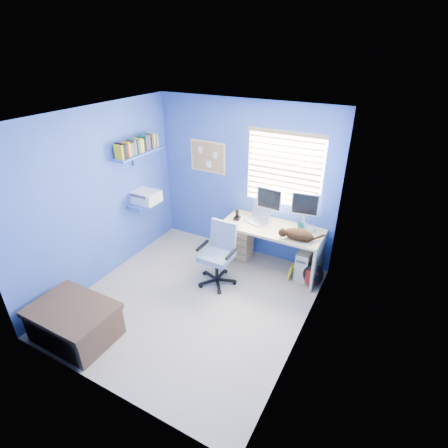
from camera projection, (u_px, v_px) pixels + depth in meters
The scene contains 23 objects.
floor at pixel (193, 301), 4.88m from camera, with size 3.00×3.20×0.00m, color #B0A08F.
ceiling at pixel (183, 117), 3.71m from camera, with size 3.00×3.20×0.00m, color white.
wall_back at pixel (244, 181), 5.54m from camera, with size 3.00×0.01×2.50m, color #2F59B2.
wall_front at pixel (87, 296), 3.05m from camera, with size 3.00×0.01×2.50m, color #2F59B2.
wall_left at pixel (99, 198), 4.92m from camera, with size 0.01×3.20×2.50m, color #2F59B2.
wall_right at pixel (308, 253), 3.66m from camera, with size 0.01×3.20×2.50m, color #2F59B2.
desk at pixel (271, 248), 5.41m from camera, with size 1.52×0.65×0.74m, color tan.
laptop at pixel (256, 215), 5.34m from camera, with size 0.33×0.26×0.22m, color silver.
monitor_left at pixel (269, 204), 5.31m from camera, with size 0.40×0.12×0.54m, color silver.
monitor_right at pixel (305, 210), 5.14m from camera, with size 0.40×0.12×0.54m, color silver.
phone at pixel (237, 214), 5.43m from camera, with size 0.09×0.11×0.17m, color black.
mug at pixel (300, 227), 5.14m from camera, with size 0.10×0.09×0.10m, color #186355.
cd_spindle at pixel (312, 229), 5.11m from camera, with size 0.13×0.13×0.07m, color silver.
cat at pixel (299, 235), 4.88m from camera, with size 0.43×0.22×0.15m, color black.
tower_pc at pixel (305, 262), 5.33m from camera, with size 0.19×0.44×0.45m, color beige.
drawer_boxes at pixel (241, 242), 5.76m from camera, with size 0.35×0.28×0.54m, color tan.
yellow_book at pixel (291, 272), 5.28m from camera, with size 0.03×0.17×0.24m, color yellow.
backpack at pixel (313, 274), 5.13m from camera, with size 0.30×0.23×0.35m, color black.
bed_corner at pixel (75, 322), 4.19m from camera, with size 0.94×0.67×0.45m, color #503423.
office_chair at pixel (218, 261), 5.13m from camera, with size 0.55×0.55×0.93m.
window_blinds at pixel (284, 170), 5.10m from camera, with size 1.15×0.05×1.10m.
corkboard at pixel (208, 157), 5.66m from camera, with size 0.64×0.02×0.52m.
wall_shelves at pixel (141, 172), 5.36m from camera, with size 0.42×0.90×1.05m.
Camera 1 is at (2.20, -3.14, 3.23)m, focal length 28.00 mm.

